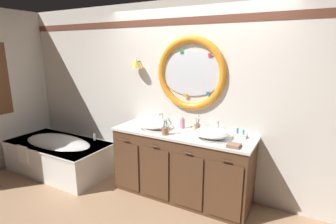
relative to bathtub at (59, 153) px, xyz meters
The scene contains 13 objects.
ground_plane 2.08m from the bathtub, ahead, with size 14.00×14.00×0.00m, color tan.
back_wall_assembly 2.37m from the bathtub, 16.91° to the left, with size 6.40×0.26×2.60m.
vanity_counter 2.10m from the bathtub, ahead, with size 1.87×0.62×0.91m.
bathtub is the anchor object (origin of this frame).
sink_basin_left 1.80m from the bathtub, ahead, with size 0.46×0.46×0.12m.
sink_basin_right 2.58m from the bathtub, ahead, with size 0.43×0.43×0.13m.
faucet_set_left 1.85m from the bathtub, 16.96° to the left, with size 0.21×0.14×0.17m.
faucet_set_right 2.62m from the bathtub, 11.54° to the left, with size 0.23×0.13×0.16m.
toothbrush_holder_left 2.04m from the bathtub, ahead, with size 0.10×0.10×0.21m.
toothbrush_holder_right 2.36m from the bathtub, 11.75° to the left, with size 0.09×0.09×0.22m.
soap_dispenser 2.15m from the bathtub, 13.25° to the left, with size 0.07×0.07×0.16m.
folded_hand_towel 2.87m from the bathtub, ahead, with size 0.15×0.14×0.03m.
toiletry_basket 2.89m from the bathtub, ahead, with size 0.16×0.11×0.11m.
Camera 1 is at (1.41, -2.67, 1.96)m, focal length 27.91 mm.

